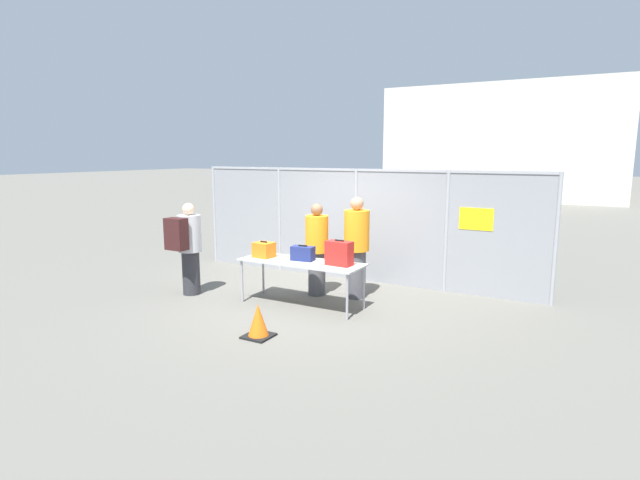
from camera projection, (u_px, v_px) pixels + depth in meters
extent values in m
plane|color=#605E56|center=(308.00, 304.00, 8.65)|extent=(120.00, 120.00, 0.00)
cylinder|color=#9EA0A5|center=(215.00, 214.00, 11.89)|extent=(0.07, 0.07, 2.28)
cylinder|color=#9EA0A5|center=(280.00, 219.00, 11.00)|extent=(0.07, 0.07, 2.28)
cylinder|color=#9EA0A5|center=(356.00, 225.00, 10.12)|extent=(0.07, 0.07, 2.28)
cylinder|color=#9EA0A5|center=(446.00, 232.00, 9.24)|extent=(0.07, 0.07, 2.28)
cylinder|color=#9EA0A5|center=(556.00, 240.00, 8.35)|extent=(0.07, 0.07, 2.28)
cube|color=gray|center=(356.00, 225.00, 10.12)|extent=(7.40, 0.01, 2.28)
cube|color=#9EA0A5|center=(356.00, 170.00, 9.93)|extent=(7.40, 0.04, 0.04)
cube|color=yellow|center=(476.00, 219.00, 8.93)|extent=(0.60, 0.01, 0.40)
cube|color=#B2B2AD|center=(301.00, 262.00, 8.42)|extent=(2.16, 0.76, 0.02)
cylinder|color=#99999E|center=(242.00, 281.00, 8.70)|extent=(0.04, 0.04, 0.75)
cylinder|color=#99999E|center=(347.00, 297.00, 7.73)|extent=(0.04, 0.04, 0.75)
cylinder|color=#99999E|center=(263.00, 274.00, 9.25)|extent=(0.04, 0.04, 0.75)
cylinder|color=#99999E|center=(364.00, 288.00, 8.27)|extent=(0.04, 0.04, 0.75)
cube|color=orange|center=(264.00, 250.00, 8.73)|extent=(0.35, 0.31, 0.26)
cube|color=black|center=(264.00, 242.00, 8.71)|extent=(0.13, 0.03, 0.02)
cube|color=navy|center=(303.00, 253.00, 8.47)|extent=(0.40, 0.24, 0.24)
cube|color=black|center=(303.00, 246.00, 8.45)|extent=(0.16, 0.04, 0.02)
cube|color=red|center=(339.00, 253.00, 8.09)|extent=(0.44, 0.25, 0.40)
cube|color=black|center=(339.00, 240.00, 8.06)|extent=(0.16, 0.03, 0.02)
cylinder|color=#2D2D33|center=(191.00, 273.00, 9.18)|extent=(0.32, 0.32, 0.80)
cylinder|color=#B2B2B7|center=(189.00, 233.00, 9.06)|extent=(0.42, 0.42, 0.67)
sphere|color=beige|center=(188.00, 209.00, 8.98)|extent=(0.22, 0.22, 0.22)
cube|color=#381919|center=(176.00, 234.00, 8.77)|extent=(0.38, 0.23, 0.56)
cylinder|color=#4C4C51|center=(317.00, 273.00, 9.15)|extent=(0.32, 0.32, 0.80)
cylinder|color=orange|center=(317.00, 234.00, 9.02)|extent=(0.42, 0.42, 0.67)
sphere|color=brown|center=(317.00, 210.00, 8.95)|extent=(0.22, 0.22, 0.22)
cylinder|color=#4C4C51|center=(356.00, 274.00, 8.96)|extent=(0.34, 0.34, 0.86)
cylinder|color=orange|center=(357.00, 230.00, 8.82)|extent=(0.45, 0.45, 0.72)
sphere|color=#A57A5B|center=(357.00, 204.00, 8.74)|extent=(0.23, 0.23, 0.23)
cube|color=white|center=(421.00, 246.00, 11.49)|extent=(2.69, 1.53, 0.55)
sphere|color=black|center=(389.00, 256.00, 11.02)|extent=(0.67, 0.67, 0.67)
sphere|color=black|center=(413.00, 244.00, 12.46)|extent=(0.67, 0.67, 0.67)
cylinder|color=#59595B|center=(350.00, 249.00, 12.40)|extent=(0.94, 0.06, 0.06)
cube|color=beige|center=(509.00, 144.00, 30.79)|extent=(12.84, 9.56, 6.35)
cube|color=black|center=(259.00, 336.00, 7.07)|extent=(0.39, 0.39, 0.03)
cone|color=orange|center=(258.00, 321.00, 7.03)|extent=(0.31, 0.31, 0.49)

